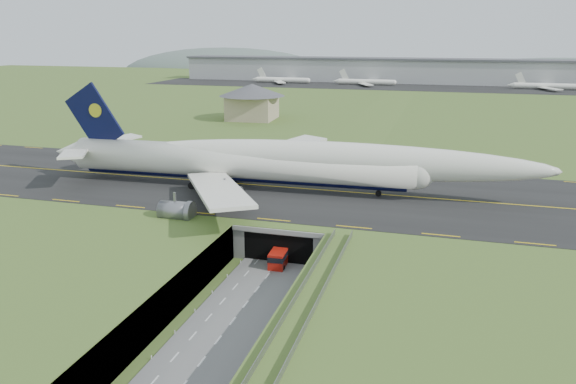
% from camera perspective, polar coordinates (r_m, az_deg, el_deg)
% --- Properties ---
extents(ground, '(900.00, 900.00, 0.00)m').
position_cam_1_polar(ground, '(88.29, -2.52, -9.16)').
color(ground, '#466026').
rests_on(ground, ground).
extents(airfield_deck, '(800.00, 800.00, 6.00)m').
position_cam_1_polar(airfield_deck, '(87.06, -2.55, -7.37)').
color(airfield_deck, gray).
rests_on(airfield_deck, ground).
extents(trench_road, '(12.00, 75.00, 0.20)m').
position_cam_1_polar(trench_road, '(81.89, -4.21, -11.22)').
color(trench_road, slate).
rests_on(trench_road, ground).
extents(taxiway, '(800.00, 44.00, 0.18)m').
position_cam_1_polar(taxiway, '(116.06, 2.57, 0.24)').
color(taxiway, black).
rests_on(taxiway, airfield_deck).
extents(tunnel_portal, '(17.00, 22.30, 6.00)m').
position_cam_1_polar(tunnel_portal, '(101.83, 0.42, -3.63)').
color(tunnel_portal, gray).
rests_on(tunnel_portal, ground).
extents(guideway, '(3.00, 53.00, 7.05)m').
position_cam_1_polar(guideway, '(66.72, 1.33, -12.80)').
color(guideway, '#A8A8A3').
rests_on(guideway, ground).
extents(jumbo_jet, '(105.53, 65.85, 21.79)m').
position_cam_1_polar(jumbo_jet, '(114.65, -1.49, 3.05)').
color(jumbo_jet, white).
rests_on(jumbo_jet, ground).
extents(shuttle_tram, '(2.88, 6.87, 2.78)m').
position_cam_1_polar(shuttle_tram, '(93.94, -0.83, -6.53)').
color(shuttle_tram, '#AC150B').
rests_on(shuttle_tram, ground).
extents(service_building, '(25.54, 25.54, 13.22)m').
position_cam_1_polar(service_building, '(211.27, -3.67, 9.46)').
color(service_building, tan).
rests_on(service_building, ground).
extents(cargo_terminal, '(320.00, 67.00, 15.60)m').
position_cam_1_polar(cargo_terminal, '(376.82, 12.22, 11.98)').
color(cargo_terminal, '#B2B2B2').
rests_on(cargo_terminal, ground).
extents(distant_hills, '(700.00, 91.00, 60.00)m').
position_cam_1_polar(distant_hills, '(508.97, 20.55, 10.24)').
color(distant_hills, '#53635D').
rests_on(distant_hills, ground).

